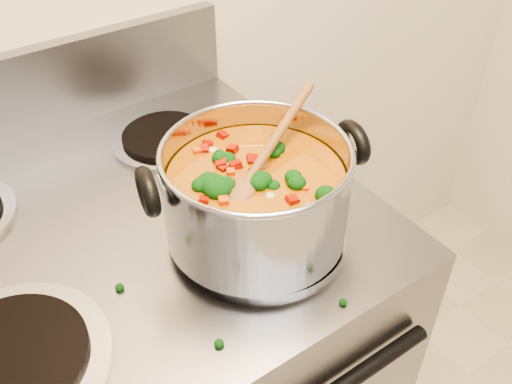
% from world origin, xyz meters
% --- Properties ---
extents(stockpot, '(0.33, 0.26, 0.16)m').
position_xyz_m(stockpot, '(0.21, 1.01, 1.01)').
color(stockpot, '#AAABB3').
rests_on(stockpot, electric_range).
extents(wooden_spoon, '(0.23, 0.13, 0.08)m').
position_xyz_m(wooden_spoon, '(0.22, 1.02, 1.05)').
color(wooden_spoon, brown).
rests_on(wooden_spoon, stockpot).
extents(cooktop_crumbs, '(0.37, 0.24, 0.01)m').
position_xyz_m(cooktop_crumbs, '(0.19, 1.01, 0.92)').
color(cooktop_crumbs, black).
rests_on(cooktop_crumbs, electric_range).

